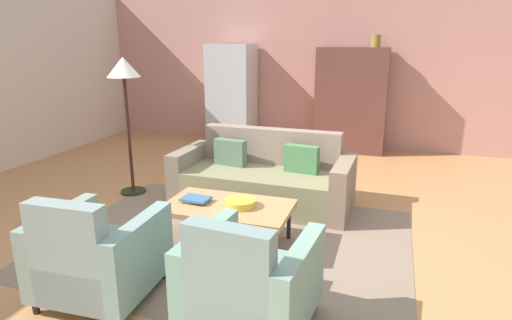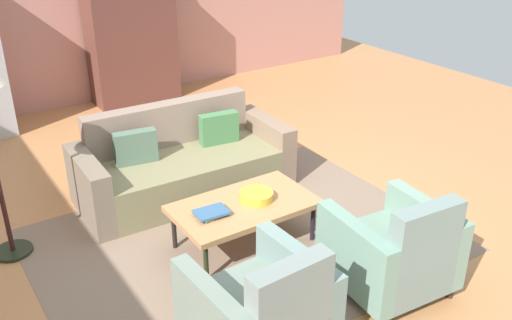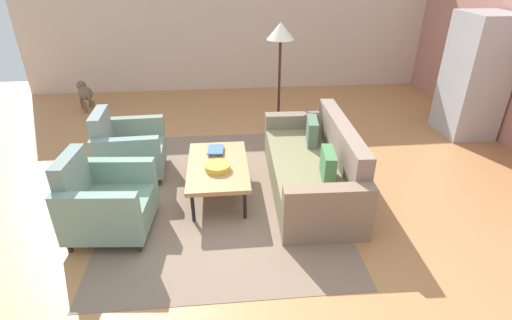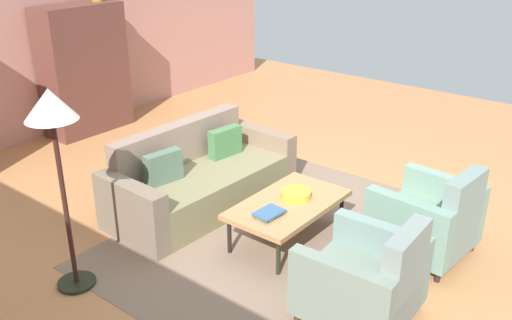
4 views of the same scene
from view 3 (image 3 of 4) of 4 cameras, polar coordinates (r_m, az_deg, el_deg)
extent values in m
plane|color=#BC7E4B|center=(4.50, -1.54, -7.26)|extent=(10.92, 10.92, 0.00)
cube|color=beige|center=(8.30, -4.08, 19.75)|extent=(0.12, 8.20, 2.80)
cube|color=#816A57|center=(4.80, -4.80, -4.78)|extent=(3.40, 2.60, 0.01)
cube|color=#7C7551|center=(4.80, 7.72, -2.04)|extent=(1.77, 0.95, 0.42)
cube|color=gray|center=(4.78, 12.13, 0.41)|extent=(1.74, 0.23, 0.86)
cube|color=#846A55|center=(3.96, 10.38, -7.76)|extent=(0.21, 0.91, 0.62)
cube|color=#776755|center=(5.60, 5.99, 3.79)|extent=(0.21, 0.91, 0.62)
cube|color=#437545|center=(4.26, 10.46, -0.72)|extent=(0.41, 0.17, 0.32)
cube|color=#506955|center=(5.05, 8.17, 4.21)|extent=(0.41, 0.18, 0.32)
cylinder|color=black|center=(5.17, -2.46, 0.12)|extent=(0.04, 0.04, 0.35)
cylinder|color=black|center=(4.27, -1.63, -6.55)|extent=(0.04, 0.04, 0.35)
cylinder|color=black|center=(5.18, -8.66, -0.16)|extent=(0.04, 0.04, 0.35)
cylinder|color=black|center=(4.28, -9.19, -6.88)|extent=(0.04, 0.04, 0.35)
cube|color=#B57F50|center=(4.61, -5.61, -0.91)|extent=(1.20, 0.70, 0.05)
cylinder|color=#3C2D17|center=(5.66, -13.39, 0.52)|extent=(0.05, 0.05, 0.10)
cylinder|color=#392B1C|center=(5.07, -13.94, -3.02)|extent=(0.05, 0.05, 0.10)
cylinder|color=#301F22|center=(5.78, -20.09, 0.08)|extent=(0.05, 0.05, 0.10)
cylinder|color=#312814|center=(5.20, -21.39, -3.42)|extent=(0.05, 0.05, 0.10)
cube|color=gray|center=(5.32, -17.52, 0.50)|extent=(0.59, 0.82, 0.30)
cube|color=gray|center=(5.29, -21.40, 2.57)|extent=(0.56, 0.16, 0.78)
cube|color=gray|center=(5.57, -17.24, 3.30)|extent=(0.15, 0.80, 0.56)
cube|color=gray|center=(4.97, -18.26, 0.03)|extent=(0.15, 0.80, 0.56)
cylinder|color=black|center=(4.60, -14.59, -6.63)|extent=(0.05, 0.05, 0.10)
cylinder|color=#2F2712|center=(4.08, -16.66, -12.06)|extent=(0.05, 0.05, 0.10)
cylinder|color=black|center=(4.81, -22.52, -6.38)|extent=(0.05, 0.05, 0.10)
cylinder|color=#362217|center=(4.32, -25.55, -11.44)|extent=(0.05, 0.05, 0.10)
cube|color=slate|center=(4.32, -20.29, -6.87)|extent=(0.63, 0.85, 0.30)
cube|color=gray|center=(4.32, -24.94, -4.08)|extent=(0.57, 0.19, 0.78)
cube|color=gray|center=(4.52, -19.28, -3.07)|extent=(0.19, 0.81, 0.56)
cube|color=gray|center=(3.99, -22.05, -8.11)|extent=(0.19, 0.81, 0.56)
cylinder|color=gold|center=(4.47, -5.63, -1.02)|extent=(0.29, 0.29, 0.07)
cube|color=#4E6945|center=(4.88, -5.90, 1.30)|extent=(0.26, 0.19, 0.02)
cube|color=#365E89|center=(4.87, -5.92, 1.53)|extent=(0.28, 0.21, 0.02)
cube|color=#B7BABF|center=(6.94, 29.32, 10.61)|extent=(0.80, 0.70, 1.85)
cylinder|color=#99999E|center=(7.09, 32.22, 10.99)|extent=(0.02, 0.02, 0.70)
cylinder|color=black|center=(6.37, 3.20, 4.11)|extent=(0.32, 0.32, 0.03)
cylinder|color=#361916|center=(6.10, 3.39, 10.47)|extent=(0.04, 0.04, 1.45)
cone|color=#EEE0C7|center=(5.90, 3.63, 18.31)|extent=(0.40, 0.40, 0.24)
cylinder|color=brown|center=(8.07, -24.06, 7.61)|extent=(0.06, 0.06, 0.20)
cylinder|color=brown|center=(8.09, -23.07, 7.86)|extent=(0.06, 0.06, 0.20)
cylinder|color=brown|center=(7.79, -23.64, 7.02)|extent=(0.06, 0.06, 0.20)
cylinder|color=brown|center=(7.81, -22.61, 7.27)|extent=(0.06, 0.06, 0.20)
ellipsoid|color=brown|center=(7.87, -23.65, 8.93)|extent=(0.48, 0.41, 0.24)
sphere|color=brown|center=(8.13, -24.16, 9.93)|extent=(0.17, 0.17, 0.17)
cylinder|color=brown|center=(7.61, -23.29, 8.67)|extent=(0.13, 0.09, 0.17)
camera|label=1|loc=(4.48, -58.52, 5.77)|focal=29.85mm
camera|label=2|loc=(7.19, -39.23, 24.05)|focal=39.67mm
camera|label=4|loc=(8.38, -28.00, 27.11)|focal=39.44mm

